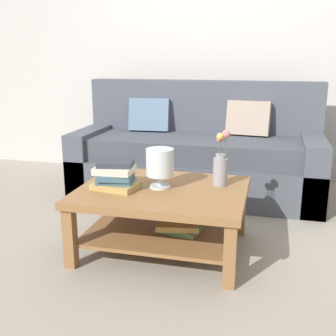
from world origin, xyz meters
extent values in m
plane|color=gray|center=(0.00, 0.00, 0.00)|extent=(10.00, 10.00, 0.00)
cube|color=#BCB7B2|center=(0.00, 1.65, 1.35)|extent=(6.40, 0.12, 2.70)
cube|color=#474C56|center=(-0.02, 0.83, 0.18)|extent=(2.30, 0.90, 0.36)
cube|color=#40444E|center=(-0.02, 0.80, 0.46)|extent=(2.06, 0.74, 0.20)
cube|color=#474C56|center=(-0.02, 1.18, 0.71)|extent=(2.30, 0.20, 0.70)
cube|color=#474C56|center=(-1.07, 0.83, 0.30)|extent=(0.20, 0.90, 0.60)
cube|color=#474C56|center=(1.03, 0.83, 0.30)|extent=(0.20, 0.90, 0.60)
cube|color=slate|center=(-0.54, 1.04, 0.72)|extent=(0.41, 0.21, 0.34)
cube|color=gray|center=(0.44, 1.04, 0.72)|extent=(0.42, 0.23, 0.34)
cube|color=olive|center=(-0.02, -0.40, 0.42)|extent=(1.10, 0.87, 0.05)
cube|color=olive|center=(-0.52, -0.78, 0.20)|extent=(0.07, 0.07, 0.39)
cube|color=olive|center=(0.47, -0.78, 0.20)|extent=(0.07, 0.07, 0.39)
cube|color=olive|center=(-0.52, -0.02, 0.20)|extent=(0.07, 0.07, 0.39)
cube|color=olive|center=(0.47, -0.02, 0.20)|extent=(0.07, 0.07, 0.39)
cube|color=olive|center=(-0.02, -0.40, 0.14)|extent=(0.98, 0.75, 0.02)
cube|color=#51704C|center=(0.09, -0.41, 0.17)|extent=(0.31, 0.25, 0.04)
cube|color=tan|center=(0.09, -0.43, 0.21)|extent=(0.31, 0.24, 0.04)
cube|color=tan|center=(-0.32, -0.49, 0.46)|extent=(0.32, 0.25, 0.04)
cube|color=#3D6075|center=(-0.32, -0.49, 0.50)|extent=(0.25, 0.18, 0.03)
cube|color=#3D6075|center=(-0.32, -0.48, 0.53)|extent=(0.24, 0.23, 0.04)
cube|color=beige|center=(-0.33, -0.49, 0.57)|extent=(0.25, 0.20, 0.04)
cube|color=#2D333D|center=(-0.32, -0.47, 0.61)|extent=(0.25, 0.20, 0.03)
cylinder|color=silver|center=(-0.05, -0.38, 0.45)|extent=(0.14, 0.14, 0.02)
cylinder|color=silver|center=(-0.05, -0.38, 0.49)|extent=(0.04, 0.04, 0.07)
cylinder|color=silver|center=(-0.05, -0.38, 0.62)|extent=(0.19, 0.19, 0.18)
sphere|color=#3D6075|center=(-0.07, -0.38, 0.58)|extent=(0.06, 0.06, 0.06)
sphere|color=slate|center=(-0.02, -0.37, 0.58)|extent=(0.05, 0.05, 0.05)
cylinder|color=gray|center=(0.34, -0.23, 0.53)|extent=(0.10, 0.10, 0.19)
cylinder|color=gray|center=(0.34, -0.23, 0.64)|extent=(0.07, 0.07, 0.03)
cylinder|color=#426638|center=(0.37, -0.23, 0.72)|extent=(0.01, 0.01, 0.12)
sphere|color=#C66B7A|center=(0.37, -0.23, 0.79)|extent=(0.06, 0.06, 0.06)
cylinder|color=#426638|center=(0.33, -0.22, 0.70)|extent=(0.01, 0.01, 0.08)
sphere|color=#C66B7A|center=(0.33, -0.22, 0.75)|extent=(0.05, 0.05, 0.05)
cylinder|color=#426638|center=(0.33, -0.26, 0.71)|extent=(0.01, 0.01, 0.11)
sphere|color=gold|center=(0.33, -0.26, 0.78)|extent=(0.05, 0.05, 0.05)
camera|label=1|loc=(0.65, -2.93, 1.29)|focal=44.26mm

